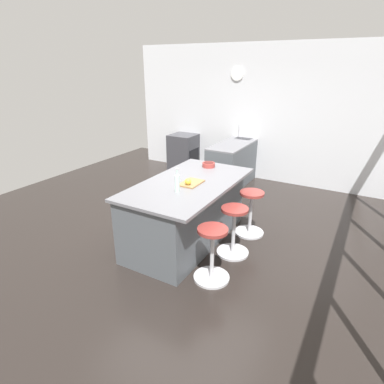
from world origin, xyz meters
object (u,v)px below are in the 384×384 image
at_px(stool_middle, 234,232).
at_px(cutting_board, 191,183).
at_px(fruit_bowl, 209,165).
at_px(stool_near_camera, 212,256).
at_px(kitchen_island, 186,211).
at_px(water_bottle, 177,183).
at_px(oven_range, 183,152).
at_px(stool_by_window, 250,214).
at_px(apple_yellow, 188,182).

relative_size(stool_middle, cutting_board, 1.91).
bearing_deg(fruit_bowl, cutting_board, 10.34).
xyz_separation_m(stool_middle, stool_near_camera, (0.65, 0.00, 0.00)).
bearing_deg(kitchen_island, cutting_board, 70.43).
bearing_deg(cutting_board, stool_near_camera, 46.07).
distance_m(stool_middle, fruit_bowl, 1.26).
height_order(cutting_board, water_bottle, water_bottle).
relative_size(oven_range, kitchen_island, 0.42).
distance_m(oven_range, cutting_board, 3.58).
relative_size(kitchen_island, stool_middle, 3.00).
xyz_separation_m(oven_range, kitchen_island, (2.93, 1.82, 0.03)).
distance_m(oven_range, stool_by_window, 3.43).
xyz_separation_m(oven_range, apple_yellow, (3.07, 1.94, 0.55)).
xyz_separation_m(stool_near_camera, water_bottle, (-0.27, -0.64, 0.72)).
height_order(stool_middle, water_bottle, water_bottle).
bearing_deg(cutting_board, stool_middle, 93.50).
bearing_deg(stool_near_camera, kitchen_island, -131.16).
bearing_deg(apple_yellow, stool_by_window, 141.47).
relative_size(oven_range, water_bottle, 2.79).
bearing_deg(fruit_bowl, oven_range, -140.45).
xyz_separation_m(kitchen_island, stool_near_camera, (0.65, 0.75, -0.14)).
height_order(stool_by_window, stool_middle, same).
relative_size(oven_range, fruit_bowl, 4.35).
height_order(oven_range, kitchen_island, kitchen_island).
relative_size(stool_by_window, apple_yellow, 7.80).
relative_size(stool_near_camera, cutting_board, 1.91).
height_order(stool_by_window, stool_near_camera, same).
xyz_separation_m(kitchen_island, stool_middle, (0.00, 0.75, -0.14)).
xyz_separation_m(stool_near_camera, fruit_bowl, (-1.41, -0.78, 0.64)).
bearing_deg(cutting_board, fruit_bowl, -169.66).
bearing_deg(stool_middle, stool_by_window, 180.00).
xyz_separation_m(cutting_board, apple_yellow, (0.10, 0.01, 0.05)).
relative_size(stool_middle, stool_near_camera, 1.00).
bearing_deg(apple_yellow, kitchen_island, -140.25).
xyz_separation_m(water_bottle, fruit_bowl, (-1.15, -0.14, -0.08)).
bearing_deg(stool_by_window, apple_yellow, -38.53).
height_order(stool_middle, cutting_board, cutting_board).
height_order(stool_by_window, cutting_board, cutting_board).
bearing_deg(stool_by_window, cutting_board, -42.65).
xyz_separation_m(oven_range, water_bottle, (3.31, 1.93, 0.61)).
xyz_separation_m(stool_by_window, apple_yellow, (0.79, -0.63, 0.66)).
xyz_separation_m(kitchen_island, apple_yellow, (0.14, 0.12, 0.52)).
distance_m(stool_middle, cutting_board, 0.88).
bearing_deg(stool_middle, apple_yellow, -77.53).
bearing_deg(apple_yellow, oven_range, -147.68).
bearing_deg(kitchen_island, fruit_bowl, -177.24).
height_order(stool_by_window, water_bottle, water_bottle).
xyz_separation_m(kitchen_island, cutting_board, (0.04, 0.11, 0.47)).
distance_m(stool_near_camera, cutting_board, 1.07).
bearing_deg(stool_middle, kitchen_island, -90.00).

